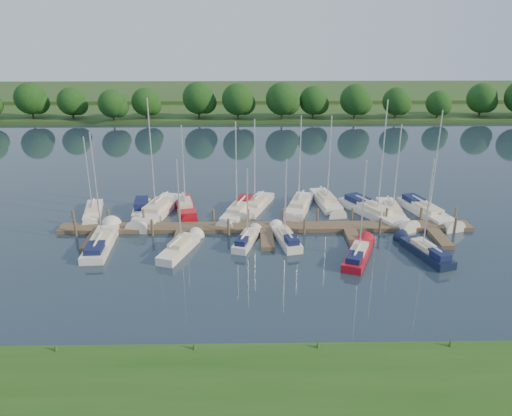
{
  "coord_description": "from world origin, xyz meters",
  "views": [
    {
      "loc": [
        -1.75,
        -36.73,
        19.18
      ],
      "look_at": [
        -0.97,
        8.0,
        2.2
      ],
      "focal_mm": 35.0,
      "sensor_mm": 36.0,
      "label": 1
    }
  ],
  "objects_px": {
    "sailboat_n_0": "(93,213)",
    "sailboat_n_5": "(255,206)",
    "dock": "(266,230)",
    "motorboat": "(142,210)",
    "sailboat_s_2": "(247,240)"
  },
  "relations": [
    {
      "from": "sailboat_n_5",
      "to": "dock",
      "type": "bearing_deg",
      "value": 118.73
    },
    {
      "from": "sailboat_n_0",
      "to": "motorboat",
      "type": "height_order",
      "value": "sailboat_n_0"
    },
    {
      "from": "dock",
      "to": "sailboat_n_0",
      "type": "bearing_deg",
      "value": 165.42
    },
    {
      "from": "sailboat_n_0",
      "to": "sailboat_n_5",
      "type": "relative_size",
      "value": 0.86
    },
    {
      "from": "sailboat_n_0",
      "to": "sailboat_n_5",
      "type": "bearing_deg",
      "value": 173.99
    },
    {
      "from": "sailboat_s_2",
      "to": "dock",
      "type": "bearing_deg",
      "value": 71.12
    },
    {
      "from": "sailboat_n_0",
      "to": "sailboat_s_2",
      "type": "height_order",
      "value": "sailboat_n_0"
    },
    {
      "from": "dock",
      "to": "motorboat",
      "type": "xyz_separation_m",
      "value": [
        -12.98,
        5.25,
        0.16
      ]
    },
    {
      "from": "dock",
      "to": "sailboat_n_5",
      "type": "xyz_separation_m",
      "value": [
        -0.94,
        6.24,
        0.07
      ]
    },
    {
      "from": "dock",
      "to": "motorboat",
      "type": "bearing_deg",
      "value": 157.98
    },
    {
      "from": "dock",
      "to": "sailboat_n_5",
      "type": "relative_size",
      "value": 3.95
    },
    {
      "from": "sailboat_n_5",
      "to": "sailboat_s_2",
      "type": "xyz_separation_m",
      "value": [
        -0.95,
        -8.88,
        0.05
      ]
    },
    {
      "from": "sailboat_n_5",
      "to": "sailboat_s_2",
      "type": "distance_m",
      "value": 8.93
    },
    {
      "from": "sailboat_n_0",
      "to": "sailboat_n_5",
      "type": "xyz_separation_m",
      "value": [
        16.97,
        1.58,
        0.0
      ]
    },
    {
      "from": "dock",
      "to": "motorboat",
      "type": "relative_size",
      "value": 6.95
    }
  ]
}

